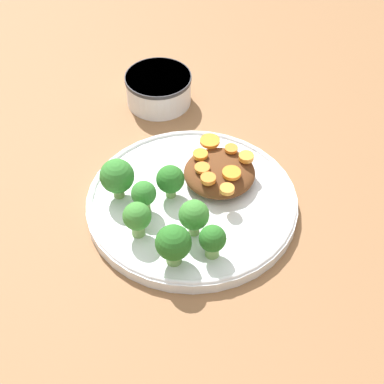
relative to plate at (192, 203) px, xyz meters
name	(u,v)px	position (x,y,z in m)	size (l,w,h in m)	color
ground_plane	(192,208)	(0.00, 0.00, -0.01)	(4.00, 4.00, 0.00)	#8C603D
plate	(192,203)	(0.00, 0.00, 0.00)	(0.28, 0.28, 0.02)	white
dip_bowl	(159,87)	(-0.17, 0.16, 0.02)	(0.10, 0.10, 0.05)	silver
stew_mound	(219,173)	(0.01, 0.05, 0.02)	(0.10, 0.10, 0.03)	#5B3319
broccoli_floret_0	(144,195)	(-0.04, -0.05, 0.03)	(0.03, 0.03, 0.05)	#759E51
broccoli_floret_1	(212,240)	(0.07, -0.06, 0.03)	(0.03, 0.03, 0.05)	#759E51
broccoli_floret_2	(194,216)	(0.03, -0.05, 0.04)	(0.04, 0.04, 0.05)	#759E51
broccoli_floret_3	(117,177)	(-0.09, -0.05, 0.04)	(0.05, 0.05, 0.06)	#759E51
broccoli_floret_4	(173,244)	(0.04, -0.10, 0.04)	(0.04, 0.04, 0.06)	#759E51
broccoli_floret_5	(170,180)	(-0.03, -0.01, 0.03)	(0.04, 0.04, 0.05)	#7FA85B
broccoli_floret_6	(137,218)	(-0.02, -0.09, 0.04)	(0.04, 0.04, 0.05)	#759E51
carrot_slice_0	(208,179)	(0.01, 0.02, 0.04)	(0.02, 0.02, 0.01)	orange
carrot_slice_1	(232,173)	(0.03, 0.05, 0.04)	(0.02, 0.02, 0.01)	orange
carrot_slice_2	(246,157)	(0.03, 0.08, 0.04)	(0.02, 0.02, 0.01)	orange
carrot_slice_3	(200,154)	(-0.02, 0.05, 0.04)	(0.02, 0.02, 0.01)	orange
carrot_slice_4	(231,149)	(0.01, 0.09, 0.04)	(0.02, 0.02, 0.00)	orange
carrot_slice_5	(202,168)	(-0.01, 0.03, 0.04)	(0.02, 0.02, 0.00)	orange
carrot_slice_6	(210,141)	(-0.03, 0.08, 0.04)	(0.03, 0.03, 0.00)	orange
carrot_slice_7	(227,189)	(0.04, 0.02, 0.04)	(0.02, 0.02, 0.01)	orange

